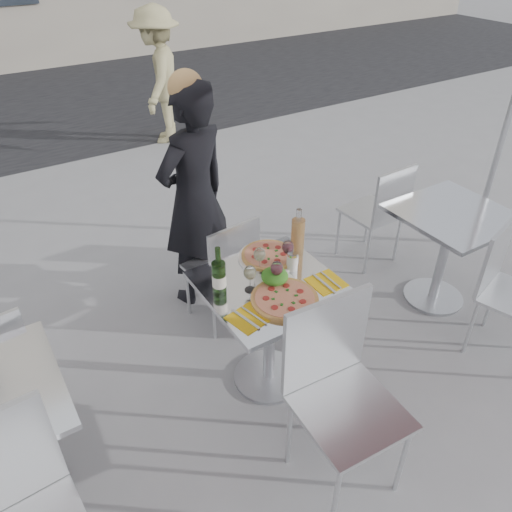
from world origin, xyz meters
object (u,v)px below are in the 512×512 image
salad_plate (275,277)px  wineglass_white_a (250,274)px  chair_far (226,265)px  side_chair_rfar (381,208)px  side_chair_rnear (507,282)px  napkin_right (326,282)px  wine_bottle (219,277)px  wineglass_red_a (277,269)px  woman_diner (194,199)px  pedestrian_b (159,77)px  pizza_far (268,256)px  chair_near (338,383)px  wineglass_red_b (288,248)px  wineglass_white_b (260,255)px  main_table (270,313)px  napkin_left (249,318)px  sugar_shaker (292,261)px  side_table_right (448,238)px  carafe (298,235)px  pizza_near (285,299)px

salad_plate → wineglass_white_a: 0.17m
chair_far → side_chair_rfar: (1.40, 0.01, 0.02)m
side_chair_rnear → napkin_right: bearing=145.6°
wine_bottle → wineglass_red_a: size_ratio=1.87×
woman_diner → wineglass_white_a: bearing=64.0°
pedestrian_b → pizza_far: 3.96m
chair_near → wineglass_red_b: 0.83m
pizza_far → wineglass_white_b: size_ratio=2.27×
side_chair_rnear → wineglass_white_b: 1.59m
chair_far → chair_near: 1.24m
woman_diner → salad_plate: size_ratio=7.39×
salad_plate → wineglass_white_a: wineglass_white_a is taller
main_table → napkin_left: 0.37m
main_table → sugar_shaker: (0.18, 0.05, 0.26)m
woman_diner → wine_bottle: bearing=54.5°
side_chair_rnear → napkin_left: size_ratio=4.17×
woman_diner → side_table_right: bearing=128.4°
wineglass_white_a → side_chair_rfar: bearing=20.5°
chair_far → side_chair_rnear: size_ratio=0.95×
carafe → napkin_right: carafe is taller
side_table_right → chair_near: bearing=-157.2°
side_table_right → side_chair_rnear: 0.54m
wine_bottle → side_table_right: bearing=-2.4°
side_chair_rfar → sugar_shaker: bearing=21.0°
chair_near → pedestrian_b: 4.84m
chair_near → napkin_right: bearing=61.3°
side_table_right → salad_plate: salad_plate is taller
woman_diner → pizza_near: bearing=70.5°
main_table → woman_diner: woman_diner is taller
chair_near → side_chair_rfar: 1.93m
pedestrian_b → salad_plate: size_ratio=7.21×
main_table → carafe: 0.49m
chair_far → pedestrian_b: 3.64m
main_table → carafe: size_ratio=2.59×
salad_plate → wineglass_red_b: bearing=34.4°
main_table → napkin_left: (-0.25, -0.18, 0.21)m
wineglass_red_b → napkin_left: 0.53m
wineglass_white_b → side_chair_rfar: bearing=18.1°
woman_diner → side_chair_rnear: bearing=114.9°
chair_far → wine_bottle: bearing=52.3°
side_chair_rfar → pizza_far: size_ratio=2.47×
side_table_right → pizza_near: size_ratio=2.09×
main_table → salad_plate: size_ratio=3.41×
pedestrian_b → napkin_left: size_ratio=7.40×
wine_bottle → wineglass_red_a: (0.30, -0.10, -0.00)m
chair_near → wineglass_red_b: bearing=76.4°
chair_far → pizza_far: 0.47m
side_chair_rnear → sugar_shaker: side_chair_rnear is taller
pizza_near → sugar_shaker: size_ratio=3.36×
salad_plate → pedestrian_b: bearing=75.8°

